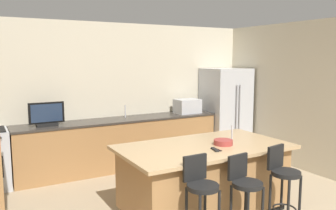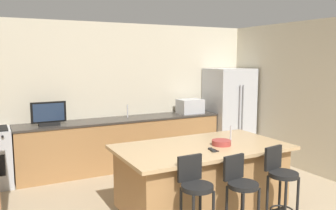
{
  "view_description": "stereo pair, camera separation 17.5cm",
  "coord_description": "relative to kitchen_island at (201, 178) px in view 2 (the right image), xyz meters",
  "views": [
    {
      "loc": [
        -2.38,
        -2.0,
        2.03
      ],
      "look_at": [
        0.2,
        2.62,
        1.32
      ],
      "focal_mm": 37.24,
      "sensor_mm": 36.0,
      "label": 1
    },
    {
      "loc": [
        -2.23,
        -2.08,
        2.03
      ],
      "look_at": [
        0.2,
        2.62,
        1.32
      ],
      "focal_mm": 37.24,
      "sensor_mm": 36.0,
      "label": 2
    }
  ],
  "objects": [
    {
      "name": "bar_stool_left",
      "position": [
        -0.56,
        -0.75,
        0.15
      ],
      "size": [
        0.34,
        0.34,
        1.01
      ],
      "rotation": [
        0.0,
        0.0,
        0.02
      ],
      "color": "black",
      "rests_on": "ground_plane"
    },
    {
      "name": "bar_stool_right",
      "position": [
        0.56,
        -0.84,
        0.14
      ],
      "size": [
        0.34,
        0.36,
        0.99
      ],
      "rotation": [
        0.0,
        0.0,
        0.17
      ],
      "color": "black",
      "rests_on": "ground_plane"
    },
    {
      "name": "microwave",
      "position": [
        1.18,
        2.27,
        0.61
      ],
      "size": [
        0.48,
        0.36,
        0.28
      ],
      "primitive_type": "cube",
      "color": "#B7BABF",
      "rests_on": "counter_back"
    },
    {
      "name": "bar_stool_center",
      "position": [
        -0.0,
        -0.81,
        0.11
      ],
      "size": [
        0.34,
        0.35,
        0.95
      ],
      "rotation": [
        0.0,
        0.0,
        0.12
      ],
      "color": "black",
      "rests_on": "ground_plane"
    },
    {
      "name": "fruit_bowl",
      "position": [
        0.24,
        -0.1,
        0.47
      ],
      "size": [
        0.25,
        0.25,
        0.07
      ],
      "primitive_type": "cylinder",
      "color": "#993833",
      "rests_on": "kitchen_island"
    },
    {
      "name": "kitchen_island",
      "position": [
        0.0,
        0.0,
        0.0
      ],
      "size": [
        2.22,
        1.24,
        0.9
      ],
      "color": "black",
      "rests_on": "ground_plane"
    },
    {
      "name": "refrigerator",
      "position": [
        2.09,
        2.19,
        0.45
      ],
      "size": [
        0.88,
        0.81,
        1.81
      ],
      "color": "#B7BABF",
      "rests_on": "ground_plane"
    },
    {
      "name": "sink_faucet_island",
      "position": [
        0.46,
        0.0,
        0.55
      ],
      "size": [
        0.02,
        0.02,
        0.22
      ],
      "primitive_type": "cylinder",
      "color": "#B2B2B7",
      "rests_on": "kitchen_island"
    },
    {
      "name": "sink_faucet_back",
      "position": [
        -0.13,
        2.37,
        0.58
      ],
      "size": [
        0.02,
        0.02,
        0.24
      ],
      "primitive_type": "cylinder",
      "color": "#B2B2B7",
      "rests_on": "counter_back"
    },
    {
      "name": "tv_remote",
      "position": [
        -0.03,
        -0.27,
        0.45
      ],
      "size": [
        0.09,
        0.18,
        0.02
      ],
      "primitive_type": "cube",
      "rotation": [
        0.0,
        0.0,
        -0.27
      ],
      "color": "black",
      "rests_on": "kitchen_island"
    },
    {
      "name": "counter_back",
      "position": [
        -0.26,
        2.27,
        0.0
      ],
      "size": [
        3.79,
        0.62,
        0.92
      ],
      "color": "#9E7042",
      "rests_on": "ground_plane"
    },
    {
      "name": "wall_back",
      "position": [
        -0.19,
        2.65,
        0.88
      ],
      "size": [
        6.05,
        0.12,
        2.68
      ],
      "primitive_type": "cube",
      "color": "beige",
      "rests_on": "ground_plane"
    },
    {
      "name": "cell_phone",
      "position": [
        -0.0,
        -0.27,
        0.44
      ],
      "size": [
        0.07,
        0.15,
        0.01
      ],
      "primitive_type": "cube",
      "rotation": [
        0.0,
        0.0,
        -0.03
      ],
      "color": "black",
      "rests_on": "kitchen_island"
    },
    {
      "name": "tv_monitor",
      "position": [
        -1.57,
        2.22,
        0.65
      ],
      "size": [
        0.56,
        0.16,
        0.39
      ],
      "color": "black",
      "rests_on": "counter_back"
    },
    {
      "name": "wall_right",
      "position": [
        2.64,
        0.5,
        0.88
      ],
      "size": [
        0.12,
        4.69,
        2.68
      ],
      "primitive_type": "cube",
      "color": "beige",
      "rests_on": "ground_plane"
    }
  ]
}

